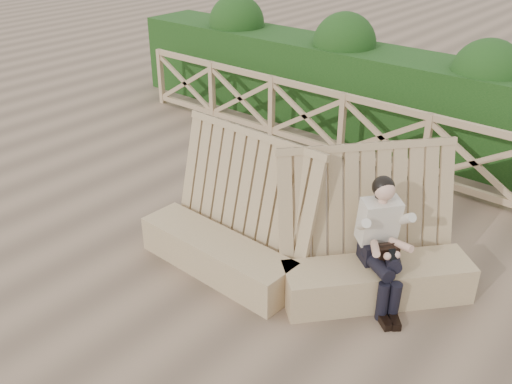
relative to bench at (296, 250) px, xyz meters
The scene contains 5 objects.
ground 0.88m from the bench, 151.70° to the right, with size 60.00×60.00×0.00m, color brown.
bench is the anchor object (origin of this frame).
woman 0.96m from the bench, 20.55° to the left, with size 0.82×0.77×1.38m.
guardrail 3.21m from the bench, 102.61° to the left, with size 10.10×0.09×1.10m.
hedge 4.39m from the bench, 99.18° to the left, with size 12.00×1.20×1.50m, color black.
Camera 1 is at (3.70, -3.90, 3.86)m, focal length 40.00 mm.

